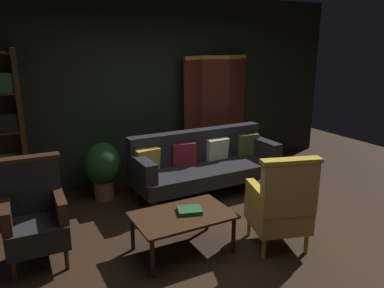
{
  "coord_description": "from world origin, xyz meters",
  "views": [
    {
      "loc": [
        -2.01,
        -2.94,
        2.13
      ],
      "look_at": [
        0.0,
        0.8,
        0.95
      ],
      "focal_mm": 34.92,
      "sensor_mm": 36.0,
      "label": 1
    }
  ],
  "objects_px": {
    "folding_screen": "(215,112)",
    "velvet_couch": "(204,162)",
    "coffee_table": "(183,218)",
    "armchair_gilt_accent": "(281,205)",
    "book_green_cloth": "(189,210)",
    "armchair_wing_left": "(35,215)",
    "potted_plant": "(103,167)"
  },
  "relations": [
    {
      "from": "folding_screen",
      "to": "velvet_couch",
      "type": "bearing_deg",
      "value": -129.9
    },
    {
      "from": "coffee_table",
      "to": "armchair_gilt_accent",
      "type": "height_order",
      "value": "armchair_gilt_accent"
    },
    {
      "from": "folding_screen",
      "to": "book_green_cloth",
      "type": "bearing_deg",
      "value": -127.33
    },
    {
      "from": "book_green_cloth",
      "to": "armchair_gilt_accent",
      "type": "bearing_deg",
      "value": -26.63
    },
    {
      "from": "coffee_table",
      "to": "armchair_wing_left",
      "type": "height_order",
      "value": "armchair_wing_left"
    },
    {
      "from": "armchair_wing_left",
      "to": "book_green_cloth",
      "type": "distance_m",
      "value": 1.52
    },
    {
      "from": "armchair_wing_left",
      "to": "book_green_cloth",
      "type": "relative_size",
      "value": 4.3
    },
    {
      "from": "armchair_gilt_accent",
      "to": "book_green_cloth",
      "type": "xyz_separation_m",
      "value": [
        -0.85,
        0.43,
        -0.05
      ]
    },
    {
      "from": "armchair_wing_left",
      "to": "potted_plant",
      "type": "bearing_deg",
      "value": 49.94
    },
    {
      "from": "folding_screen",
      "to": "armchair_gilt_accent",
      "type": "height_order",
      "value": "folding_screen"
    },
    {
      "from": "folding_screen",
      "to": "velvet_couch",
      "type": "xyz_separation_m",
      "value": [
        -0.69,
        -0.82,
        -0.53
      ]
    },
    {
      "from": "potted_plant",
      "to": "folding_screen",
      "type": "bearing_deg",
      "value": 10.65
    },
    {
      "from": "armchair_wing_left",
      "to": "book_green_cloth",
      "type": "height_order",
      "value": "armchair_wing_left"
    },
    {
      "from": "armchair_gilt_accent",
      "to": "potted_plant",
      "type": "distance_m",
      "value": 2.49
    },
    {
      "from": "coffee_table",
      "to": "armchair_wing_left",
      "type": "xyz_separation_m",
      "value": [
        -1.34,
        0.54,
        0.12
      ]
    },
    {
      "from": "velvet_couch",
      "to": "armchair_gilt_accent",
      "type": "relative_size",
      "value": 2.04
    },
    {
      "from": "folding_screen",
      "to": "armchair_wing_left",
      "type": "relative_size",
      "value": 1.83
    },
    {
      "from": "coffee_table",
      "to": "armchair_gilt_accent",
      "type": "relative_size",
      "value": 0.96
    },
    {
      "from": "armchair_wing_left",
      "to": "potted_plant",
      "type": "relative_size",
      "value": 1.29
    },
    {
      "from": "folding_screen",
      "to": "book_green_cloth",
      "type": "height_order",
      "value": "folding_screen"
    },
    {
      "from": "velvet_couch",
      "to": "book_green_cloth",
      "type": "xyz_separation_m",
      "value": [
        -0.91,
        -1.28,
        -0.02
      ]
    },
    {
      "from": "armchair_gilt_accent",
      "to": "coffee_table",
      "type": "bearing_deg",
      "value": 156.02
    },
    {
      "from": "coffee_table",
      "to": "folding_screen",
      "type": "bearing_deg",
      "value": 51.37
    },
    {
      "from": "coffee_table",
      "to": "potted_plant",
      "type": "height_order",
      "value": "potted_plant"
    },
    {
      "from": "velvet_couch",
      "to": "armchair_gilt_accent",
      "type": "distance_m",
      "value": 1.71
    },
    {
      "from": "armchair_wing_left",
      "to": "armchair_gilt_accent",
      "type": "bearing_deg",
      "value": -22.82
    },
    {
      "from": "book_green_cloth",
      "to": "folding_screen",
      "type": "bearing_deg",
      "value": 52.67
    },
    {
      "from": "velvet_couch",
      "to": "coffee_table",
      "type": "height_order",
      "value": "velvet_couch"
    },
    {
      "from": "velvet_couch",
      "to": "armchair_gilt_accent",
      "type": "height_order",
      "value": "armchair_gilt_accent"
    },
    {
      "from": "armchair_gilt_accent",
      "to": "book_green_cloth",
      "type": "height_order",
      "value": "armchair_gilt_accent"
    },
    {
      "from": "coffee_table",
      "to": "potted_plant",
      "type": "xyz_separation_m",
      "value": [
        -0.35,
        1.73,
        0.09
      ]
    },
    {
      "from": "coffee_table",
      "to": "armchair_wing_left",
      "type": "relative_size",
      "value": 0.96
    }
  ]
}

